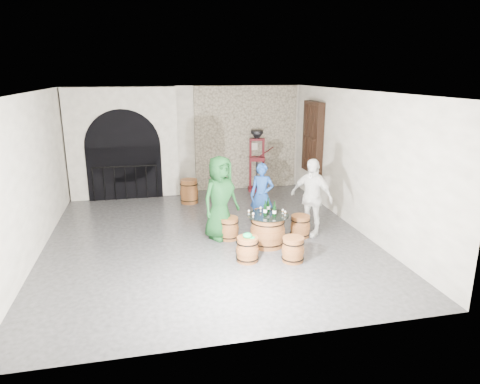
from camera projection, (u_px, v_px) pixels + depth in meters
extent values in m
plane|color=#2B2B2D|center=(208.00, 236.00, 9.67)|extent=(8.00, 8.00, 0.00)
plane|color=silver|center=(188.00, 140.00, 13.00)|extent=(8.00, 0.00, 8.00)
plane|color=silver|center=(250.00, 233.00, 5.48)|extent=(8.00, 0.00, 8.00)
plane|color=silver|center=(32.00, 176.00, 8.52)|extent=(0.00, 8.00, 8.00)
plane|color=silver|center=(355.00, 161.00, 9.96)|extent=(0.00, 8.00, 8.00)
plane|color=beige|center=(205.00, 92.00, 8.81)|extent=(8.00, 8.00, 0.00)
cube|color=tan|center=(246.00, 138.00, 13.31)|extent=(3.20, 0.12, 3.18)
cube|color=silver|center=(123.00, 143.00, 12.37)|extent=(3.10, 0.50, 3.18)
cube|color=black|center=(125.00, 173.00, 12.35)|extent=(2.10, 0.03, 1.55)
cylinder|color=black|center=(123.00, 146.00, 12.14)|extent=(2.10, 0.03, 2.10)
cylinder|color=black|center=(124.00, 167.00, 12.23)|extent=(1.79, 0.04, 0.04)
cylinder|color=black|center=(93.00, 185.00, 12.18)|extent=(0.02, 0.02, 0.98)
cylinder|color=black|center=(104.00, 184.00, 12.24)|extent=(0.02, 0.02, 0.98)
cylinder|color=black|center=(115.00, 184.00, 12.30)|extent=(0.02, 0.02, 0.98)
cylinder|color=black|center=(126.00, 183.00, 12.36)|extent=(0.02, 0.02, 0.98)
cylinder|color=black|center=(136.00, 183.00, 12.42)|extent=(0.02, 0.02, 0.98)
cylinder|color=black|center=(147.00, 182.00, 12.49)|extent=(0.02, 0.02, 0.98)
cylinder|color=black|center=(157.00, 181.00, 12.55)|extent=(0.02, 0.02, 0.98)
cube|color=black|center=(313.00, 137.00, 12.14)|extent=(0.20, 1.10, 2.00)
cube|color=black|center=(311.00, 137.00, 12.13)|extent=(0.06, 0.88, 1.76)
cube|color=black|center=(312.00, 137.00, 12.14)|extent=(0.22, 0.92, 0.06)
cube|color=black|center=(316.00, 139.00, 11.86)|extent=(0.22, 0.06, 1.80)
cube|color=black|center=(312.00, 137.00, 12.14)|extent=(0.22, 0.06, 1.80)
cube|color=black|center=(308.00, 136.00, 12.41)|extent=(0.22, 0.06, 1.80)
cylinder|color=brown|center=(268.00, 231.00, 9.10)|extent=(0.69, 0.69, 0.65)
cylinder|color=brown|center=(268.00, 231.00, 9.10)|extent=(0.73, 0.73, 0.14)
torus|color=black|center=(267.00, 241.00, 9.16)|extent=(0.74, 0.74, 0.02)
torus|color=black|center=(268.00, 221.00, 9.04)|extent=(0.74, 0.74, 0.02)
cylinder|color=brown|center=(268.00, 216.00, 9.01)|extent=(0.70, 0.70, 0.02)
cylinder|color=black|center=(268.00, 215.00, 9.00)|extent=(0.89, 0.89, 0.01)
cylinder|color=brown|center=(229.00, 229.00, 9.48)|extent=(0.41, 0.41, 0.48)
cylinder|color=brown|center=(229.00, 229.00, 9.48)|extent=(0.44, 0.44, 0.11)
torus|color=black|center=(229.00, 235.00, 9.53)|extent=(0.45, 0.45, 0.02)
torus|color=black|center=(229.00, 222.00, 9.44)|extent=(0.45, 0.45, 0.02)
cylinder|color=brown|center=(229.00, 218.00, 9.41)|extent=(0.42, 0.42, 0.02)
cylinder|color=brown|center=(263.00, 220.00, 10.00)|extent=(0.41, 0.41, 0.48)
cylinder|color=brown|center=(263.00, 220.00, 10.00)|extent=(0.44, 0.44, 0.11)
torus|color=black|center=(263.00, 227.00, 10.05)|extent=(0.45, 0.45, 0.02)
torus|color=black|center=(263.00, 214.00, 9.96)|extent=(0.45, 0.45, 0.02)
cylinder|color=brown|center=(263.00, 210.00, 9.94)|extent=(0.42, 0.42, 0.02)
cylinder|color=brown|center=(300.00, 227.00, 9.61)|extent=(0.41, 0.41, 0.48)
cylinder|color=brown|center=(300.00, 227.00, 9.61)|extent=(0.44, 0.44, 0.11)
torus|color=black|center=(300.00, 233.00, 9.65)|extent=(0.45, 0.45, 0.02)
torus|color=black|center=(301.00, 220.00, 9.56)|extent=(0.45, 0.45, 0.02)
cylinder|color=brown|center=(301.00, 216.00, 9.54)|extent=(0.42, 0.42, 0.02)
cylinder|color=brown|center=(293.00, 250.00, 8.35)|extent=(0.41, 0.41, 0.48)
cylinder|color=brown|center=(293.00, 250.00, 8.35)|extent=(0.44, 0.44, 0.11)
torus|color=black|center=(293.00, 257.00, 8.40)|extent=(0.45, 0.45, 0.02)
torus|color=black|center=(293.00, 242.00, 8.31)|extent=(0.45, 0.45, 0.02)
cylinder|color=brown|center=(293.00, 238.00, 8.28)|extent=(0.42, 0.42, 0.02)
cylinder|color=brown|center=(247.00, 250.00, 8.35)|extent=(0.41, 0.41, 0.48)
cylinder|color=brown|center=(247.00, 250.00, 8.35)|extent=(0.44, 0.44, 0.11)
torus|color=black|center=(247.00, 257.00, 8.40)|extent=(0.45, 0.45, 0.02)
torus|color=black|center=(247.00, 242.00, 8.31)|extent=(0.45, 0.45, 0.02)
cylinder|color=brown|center=(247.00, 238.00, 8.28)|extent=(0.42, 0.42, 0.02)
ellipsoid|color=#0D9949|center=(247.00, 235.00, 8.27)|extent=(0.19, 0.19, 0.10)
cylinder|color=#0D9949|center=(252.00, 238.00, 8.27)|extent=(0.12, 0.12, 0.01)
imported|color=#103C18|center=(220.00, 198.00, 9.37)|extent=(1.09, 0.97, 1.86)
imported|color=navy|center=(262.00, 195.00, 10.11)|extent=(0.67, 0.58, 1.55)
imported|color=silver|center=(311.00, 197.00, 9.59)|extent=(0.99, 1.07, 1.76)
cylinder|color=black|center=(265.00, 210.00, 8.93)|extent=(0.07, 0.07, 0.22)
cylinder|color=white|center=(265.00, 211.00, 8.93)|extent=(0.08, 0.08, 0.06)
cone|color=black|center=(265.00, 205.00, 8.89)|extent=(0.07, 0.07, 0.05)
cylinder|color=black|center=(265.00, 202.00, 8.88)|extent=(0.03, 0.03, 0.07)
cylinder|color=black|center=(274.00, 211.00, 8.87)|extent=(0.07, 0.07, 0.22)
cylinder|color=white|center=(274.00, 212.00, 8.87)|extent=(0.08, 0.08, 0.06)
cone|color=black|center=(274.00, 206.00, 8.83)|extent=(0.07, 0.07, 0.05)
cylinder|color=black|center=(275.00, 203.00, 8.82)|extent=(0.03, 0.03, 0.07)
cylinder|color=black|center=(268.00, 207.00, 9.14)|extent=(0.07, 0.07, 0.22)
cylinder|color=white|center=(268.00, 208.00, 9.15)|extent=(0.08, 0.08, 0.06)
cone|color=black|center=(268.00, 202.00, 9.11)|extent=(0.07, 0.07, 0.05)
cylinder|color=black|center=(268.00, 199.00, 9.09)|extent=(0.03, 0.03, 0.07)
cylinder|color=brown|center=(189.00, 192.00, 12.07)|extent=(0.47, 0.47, 0.66)
cylinder|color=brown|center=(189.00, 192.00, 12.07)|extent=(0.50, 0.50, 0.15)
torus|color=black|center=(189.00, 199.00, 12.13)|extent=(0.51, 0.51, 0.02)
torus|color=black|center=(189.00, 184.00, 12.01)|extent=(0.51, 0.51, 0.02)
cylinder|color=brown|center=(189.00, 180.00, 11.98)|extent=(0.48, 0.48, 0.02)
cube|color=#4F0D14|center=(256.00, 189.00, 13.41)|extent=(0.58, 0.50, 0.10)
cube|color=#4F0D14|center=(257.00, 159.00, 13.15)|extent=(0.51, 0.37, 0.12)
cube|color=#4F0D14|center=(257.00, 140.00, 12.99)|extent=(0.48, 0.19, 0.07)
cylinder|color=black|center=(257.00, 172.00, 13.26)|extent=(0.06, 0.06, 0.99)
cylinder|color=black|center=(257.00, 132.00, 12.93)|extent=(0.38, 0.38, 0.09)
cone|color=black|center=(257.00, 136.00, 12.96)|extent=(0.38, 0.38, 0.20)
cube|color=#4F0D14|center=(250.00, 164.00, 13.19)|extent=(0.08, 0.08, 1.59)
cube|color=#4F0D14|center=(263.00, 164.00, 13.21)|extent=(0.08, 0.08, 1.59)
cylinder|color=#4F0D14|center=(267.00, 152.00, 13.07)|extent=(0.42, 0.10, 0.31)
cube|color=silver|center=(254.00, 146.00, 13.36)|extent=(0.18, 0.10, 0.22)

